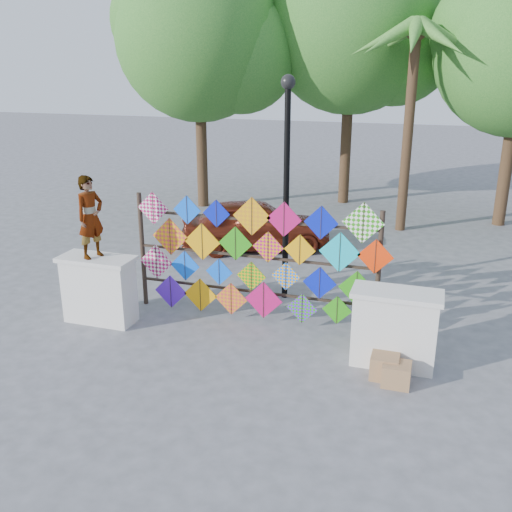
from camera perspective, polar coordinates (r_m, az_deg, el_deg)
name	(u,v)px	position (r m, az deg, el deg)	size (l,w,h in m)	color
ground	(239,336)	(10.34, -1.69, -7.98)	(80.00, 80.00, 0.00)	gray
parapet_left	(99,289)	(11.05, -15.42, -3.19)	(1.40, 0.65, 1.28)	white
parapet_right	(394,328)	(9.40, 13.67, -7.01)	(1.40, 0.65, 1.28)	white
kite_rack	(255,259)	(10.49, -0.07, -0.35)	(4.92, 0.24, 2.44)	#2F231A
tree_west	(202,39)	(19.28, -5.46, 20.80)	(5.85, 5.20, 8.01)	#4C3820
tree_mid	(355,27)	(19.99, 9.89, 21.67)	(6.30, 5.60, 8.61)	#4C3820
palm_tree	(415,51)	(16.73, 15.60, 19.10)	(3.62, 3.62, 5.83)	#4C3820
vendor_woman	(90,217)	(10.65, -16.23, 3.76)	(0.55, 0.36, 1.51)	#99999E
sedan	(256,224)	(14.91, -0.03, 3.19)	(1.56, 3.87, 1.32)	maroon
lamppost	(287,169)	(11.24, 3.08, 8.66)	(0.28, 0.28, 4.46)	black
cardboard_box_near	(385,367)	(9.20, 12.73, -10.74)	(0.43, 0.38, 0.38)	#AD7953
cardboard_box_far	(396,374)	(9.07, 13.86, -11.40)	(0.42, 0.39, 0.35)	#AD7953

